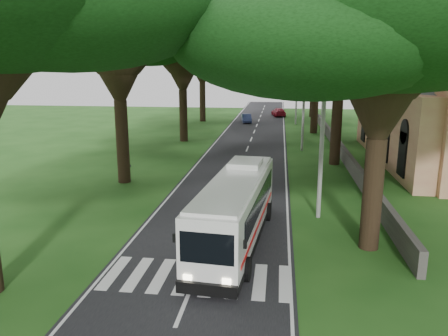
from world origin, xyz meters
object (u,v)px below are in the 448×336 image
pole_near (322,144)px  distant_car_c (279,112)px  distant_car_b (247,118)px  coach_bus (236,208)px  pedestrian (128,168)px  pole_far (297,95)px  pole_mid (303,109)px

pole_near → distant_car_c: size_ratio=1.70×
distant_car_b → distant_car_c: (4.69, 8.98, 0.06)m
coach_bus → pedestrian: coach_bus is taller
coach_bus → distant_car_c: size_ratio=2.35×
pedestrian → distant_car_c: bearing=-20.0°
coach_bus → distant_car_c: (1.75, 54.11, -1.02)m
pole_far → distant_car_c: bearing=104.1°
pole_mid → pedestrian: (-13.31, -13.61, -3.24)m
pole_mid → pole_near: bearing=-90.0°
pole_mid → coach_bus: bearing=-100.0°
coach_bus → distant_car_b: size_ratio=2.94×
pole_mid → pole_far: same height
pole_far → distant_car_b: size_ratio=2.12×
coach_bus → pole_far: bearing=89.6°
pole_near → pole_far: size_ratio=1.00×
pole_near → distant_car_b: bearing=100.0°
pole_near → coach_bus: size_ratio=0.72×
distant_car_b → distant_car_c: bearing=54.3°
distant_car_c → pedestrian: bearing=66.4°
pole_near → distant_car_c: (-2.50, 49.93, -3.47)m
distant_car_b → pedestrian: (-6.13, -34.56, 0.29)m
pole_far → distant_car_b: pole_far is taller
distant_car_b → pedestrian: pedestrian is taller
distant_car_b → pole_near: bearing=-88.2°
distant_car_b → distant_car_c: 10.13m
coach_bus → pedestrian: size_ratio=5.89×
pole_far → pole_near: bearing=-90.0°
pole_mid → coach_bus: 24.67m
pole_near → coach_bus: 6.44m
pole_near → distant_car_b: 41.73m
distant_car_b → coach_bus: bearing=-94.4°
coach_bus → distant_car_b: coach_bus is taller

